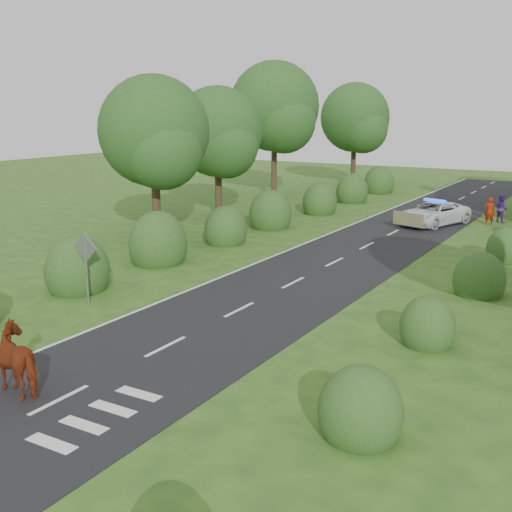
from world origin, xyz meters
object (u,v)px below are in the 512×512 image
Objects in this scene: road_sign at (86,257)px; police_van at (434,213)px; pedestrian_red at (490,211)px; cow at (23,364)px; pedestrian_purple at (501,208)px.

police_van is (6.22, 21.59, -0.97)m from road_sign.
police_van is at bearing 14.55° from pedestrian_red.
road_sign is 7.25m from cow.
road_sign is 26.27m from pedestrian_purple.
pedestrian_purple is (5.55, 30.54, 0.15)m from cow.
pedestrian_red is at bearing 68.98° from road_sign.
pedestrian_purple is at bearing 68.94° from road_sign.
police_van is at bearing 73.94° from road_sign.
road_sign is 0.47× the size of police_van.
road_sign reaches higher than pedestrian_red.
pedestrian_purple reaches higher than pedestrian_red.
road_sign is 22.49m from police_van.
police_van is (2.32, 27.63, -0.01)m from cow.
pedestrian_red is (8.99, 23.39, -0.85)m from road_sign.
road_sign is 1.57× the size of pedestrian_red.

